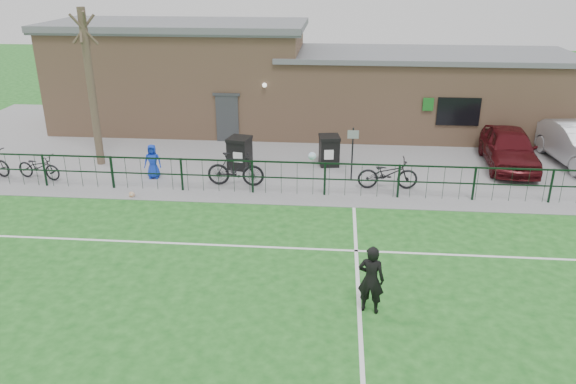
# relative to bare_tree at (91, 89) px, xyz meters

# --- Properties ---
(ground) EXTENTS (90.00, 90.00, 0.00)m
(ground) POSITION_rel_bare_tree_xyz_m (8.00, -10.50, -3.00)
(ground) COLOR #1A591B
(ground) RESTS_ON ground
(paving_strip) EXTENTS (34.00, 13.00, 0.02)m
(paving_strip) POSITION_rel_bare_tree_xyz_m (8.00, 3.00, -2.99)
(paving_strip) COLOR gray
(paving_strip) RESTS_ON ground
(pitch_line_touch) EXTENTS (28.00, 0.10, 0.01)m
(pitch_line_touch) POSITION_rel_bare_tree_xyz_m (8.00, -2.70, -3.00)
(pitch_line_touch) COLOR white
(pitch_line_touch) RESTS_ON ground
(pitch_line_mid) EXTENTS (28.00, 0.10, 0.01)m
(pitch_line_mid) POSITION_rel_bare_tree_xyz_m (8.00, -6.50, -3.00)
(pitch_line_mid) COLOR white
(pitch_line_mid) RESTS_ON ground
(pitch_line_perp) EXTENTS (0.10, 16.00, 0.01)m
(pitch_line_perp) POSITION_rel_bare_tree_xyz_m (10.00, -10.50, -3.00)
(pitch_line_perp) COLOR white
(pitch_line_perp) RESTS_ON ground
(perimeter_fence) EXTENTS (28.00, 0.10, 1.20)m
(perimeter_fence) POSITION_rel_bare_tree_xyz_m (8.00, -2.50, -2.40)
(perimeter_fence) COLOR black
(perimeter_fence) RESTS_ON ground
(bare_tree) EXTENTS (0.30, 0.30, 6.00)m
(bare_tree) POSITION_rel_bare_tree_xyz_m (0.00, 0.00, 0.00)
(bare_tree) COLOR #4A3B2D
(bare_tree) RESTS_ON ground
(wheelie_bin_left) EXTENTS (0.92, 1.00, 1.15)m
(wheelie_bin_left) POSITION_rel_bare_tree_xyz_m (5.63, -0.00, -2.41)
(wheelie_bin_left) COLOR black
(wheelie_bin_left) RESTS_ON paving_strip
(wheelie_bin_right) EXTENTS (0.85, 0.93, 1.11)m
(wheelie_bin_right) POSITION_rel_bare_tree_xyz_m (9.08, 0.67, -2.43)
(wheelie_bin_right) COLOR black
(wheelie_bin_right) RESTS_ON paving_strip
(sign_post) EXTENTS (0.08, 0.08, 2.00)m
(sign_post) POSITION_rel_bare_tree_xyz_m (9.94, -1.00, -1.98)
(sign_post) COLOR black
(sign_post) RESTS_ON paving_strip
(car_maroon) EXTENTS (2.10, 4.57, 1.52)m
(car_maroon) POSITION_rel_bare_tree_xyz_m (16.09, 1.11, -2.22)
(car_maroon) COLOR #480C11
(car_maroon) RESTS_ON paving_strip
(bicycle_c) EXTENTS (1.87, 0.97, 0.94)m
(bicycle_c) POSITION_rel_bare_tree_xyz_m (-1.57, -1.85, -2.51)
(bicycle_c) COLOR black
(bicycle_c) RESTS_ON paving_strip
(bicycle_d) EXTENTS (2.06, 0.60, 1.23)m
(bicycle_d) POSITION_rel_bare_tree_xyz_m (5.80, -1.89, -2.36)
(bicycle_d) COLOR black
(bicycle_d) RESTS_ON paving_strip
(bicycle_e) EXTENTS (2.15, 0.85, 1.11)m
(bicycle_e) POSITION_rel_bare_tree_xyz_m (11.20, -1.70, -2.43)
(bicycle_e) COLOR black
(bicycle_e) RESTS_ON paving_strip
(spectator_child) EXTENTS (0.67, 0.48, 1.29)m
(spectator_child) POSITION_rel_bare_tree_xyz_m (2.61, -1.39, -2.34)
(spectator_child) COLOR #1333B7
(spectator_child) RESTS_ON paving_strip
(goalkeeper_kick) EXTENTS (1.98, 3.97, 2.63)m
(goalkeeper_kick) POSITION_rel_bare_tree_xyz_m (10.19, -9.31, -2.13)
(goalkeeper_kick) COLOR black
(goalkeeper_kick) RESTS_ON ground
(ball_ground) EXTENTS (0.20, 0.20, 0.20)m
(ball_ground) POSITION_rel_bare_tree_xyz_m (2.42, -3.26, -2.90)
(ball_ground) COLOR silver
(ball_ground) RESTS_ON ground
(clubhouse) EXTENTS (24.25, 5.40, 4.96)m
(clubhouse) POSITION_rel_bare_tree_xyz_m (7.12, 6.00, -0.78)
(clubhouse) COLOR tan
(clubhouse) RESTS_ON ground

